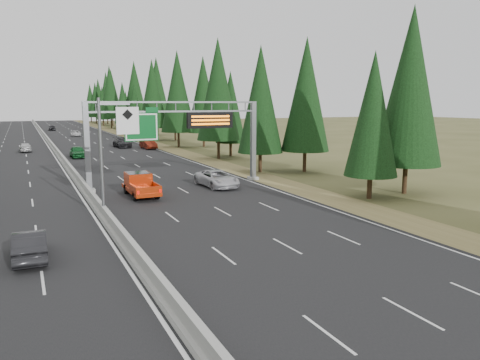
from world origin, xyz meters
The scene contains 15 objects.
road centered at (0.00, 80.00, 0.04)m, with size 32.00×260.00×0.08m, color black.
shoulder_right centered at (17.80, 80.00, 0.03)m, with size 3.60×260.00×0.06m, color olive.
median_barrier centered at (0.00, 80.00, 0.41)m, with size 0.70×260.00×0.85m.
sign_gantry centered at (8.92, 34.88, 5.27)m, with size 16.75×0.98×7.80m.
hov_sign_pole centered at (0.58, 24.97, 4.72)m, with size 2.80×0.50×8.00m.
tree_row_right centered at (22.45, 83.96, 9.30)m, with size 11.32×240.80×18.93m.
silver_minivan centered at (11.38, 32.84, 0.85)m, with size 2.55×5.52×1.53m, color silver.
red_pickup centered at (4.01, 31.89, 1.12)m, with size 2.05×5.74×1.87m.
car_ahead_green centered at (2.34, 62.55, 0.90)m, with size 1.94×4.82×1.64m, color #135522.
car_ahead_dkred centered at (14.50, 70.87, 0.91)m, with size 1.75×5.03×1.66m, color #621B0E.
car_ahead_dkgrey centered at (11.03, 75.37, 0.91)m, with size 2.32×5.70×1.66m, color black.
car_ahead_white centered at (6.61, 107.12, 0.73)m, with size 2.17×4.70×1.31m, color silver.
car_ahead_far centered at (3.09, 133.38, 0.84)m, with size 1.80×4.47×1.52m, color black.
car_onc_near centered at (-4.66, 18.04, 0.81)m, with size 1.55×4.44×1.46m, color black.
car_onc_white centered at (-4.27, 74.20, 0.82)m, with size 1.75×4.35×1.48m, color #B3B3B3.
Camera 1 is at (-4.64, -6.56, 7.78)m, focal length 35.00 mm.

